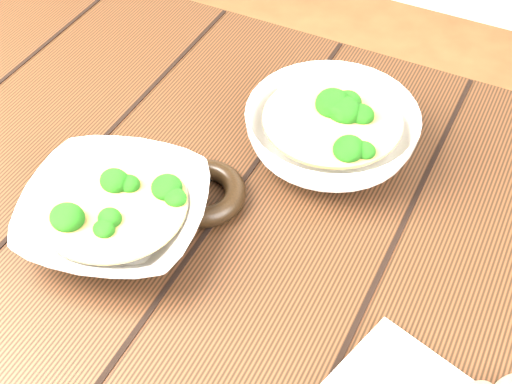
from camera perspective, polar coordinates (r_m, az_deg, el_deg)
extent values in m
cube|color=#371D0F|center=(0.85, -2.09, -3.67)|extent=(1.20, 0.80, 0.04)
cube|color=#371D0F|center=(1.54, -13.63, 3.24)|extent=(0.07, 0.07, 0.71)
imported|color=silver|center=(0.83, -11.16, -1.74)|extent=(0.25, 0.25, 0.05)
cylinder|color=olive|center=(0.81, -11.32, -1.02)|extent=(0.17, 0.17, 0.00)
ellipsoid|color=#256A17|center=(0.80, -9.97, -0.93)|extent=(0.03, 0.03, 0.03)
ellipsoid|color=#256A17|center=(0.83, -10.01, 0.83)|extent=(0.03, 0.03, 0.03)
ellipsoid|color=#256A17|center=(0.84, -13.34, 1.00)|extent=(0.03, 0.03, 0.03)
ellipsoid|color=#256A17|center=(0.81, -13.04, -1.33)|extent=(0.03, 0.03, 0.03)
ellipsoid|color=#256A17|center=(0.78, -11.34, -2.82)|extent=(0.03, 0.03, 0.03)
imported|color=silver|center=(0.90, 6.01, 4.67)|extent=(0.24, 0.24, 0.07)
cylinder|color=olive|center=(0.88, 6.13, 5.81)|extent=(0.17, 0.17, 0.00)
ellipsoid|color=#256A17|center=(0.88, 7.56, 5.96)|extent=(0.04, 0.04, 0.03)
ellipsoid|color=#256A17|center=(0.90, 7.06, 7.43)|extent=(0.04, 0.04, 0.03)
ellipsoid|color=#256A17|center=(0.90, 3.75, 7.63)|extent=(0.04, 0.04, 0.03)
ellipsoid|color=#256A17|center=(0.87, 4.70, 5.65)|extent=(0.04, 0.04, 0.03)
ellipsoid|color=#256A17|center=(0.85, 6.76, 4.38)|extent=(0.04, 0.04, 0.03)
torus|color=black|center=(0.85, -4.30, -0.05)|extent=(0.12, 0.12, 0.03)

